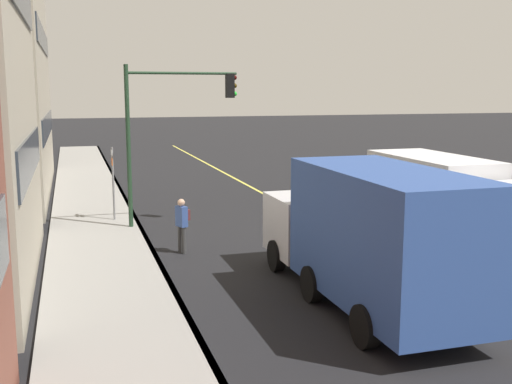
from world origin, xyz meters
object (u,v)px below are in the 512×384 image
object	(u,v)px
traffic_light_mast	(170,118)
pedestrian_with_backpack	(182,221)
street_sign_post	(113,179)
truck_white	(447,197)
car_black	(348,185)
truck_blue	(368,234)

from	to	relation	value
traffic_light_mast	pedestrian_with_backpack	bearing A→B (deg)	175.94
pedestrian_with_backpack	street_sign_post	bearing A→B (deg)	18.92
truck_white	street_sign_post	distance (m)	12.39
car_black	pedestrian_with_backpack	world-z (taller)	pedestrian_with_backpack
car_black	street_sign_post	distance (m)	10.96
traffic_light_mast	truck_blue	bearing A→B (deg)	-162.22
truck_white	street_sign_post	size ratio (longest dim) A/B	2.56
pedestrian_with_backpack	street_sign_post	size ratio (longest dim) A/B	0.59
car_black	traffic_light_mast	xyz separation A→B (m)	(-3.11, 8.76, 3.35)
street_sign_post	car_black	bearing A→B (deg)	-81.32
pedestrian_with_backpack	street_sign_post	distance (m)	5.51
car_black	traffic_light_mast	world-z (taller)	traffic_light_mast
truck_white	traffic_light_mast	world-z (taller)	traffic_light_mast
car_black	truck_white	world-z (taller)	truck_white
pedestrian_with_backpack	traffic_light_mast	distance (m)	4.85
truck_white	car_black	bearing A→B (deg)	-1.15
truck_blue	pedestrian_with_backpack	size ratio (longest dim) A/B	4.62
truck_blue	traffic_light_mast	world-z (taller)	traffic_light_mast
truck_blue	car_black	bearing A→B (deg)	-23.51
street_sign_post	traffic_light_mast	bearing A→B (deg)	-125.69
truck_blue	truck_white	xyz separation A→B (m)	(4.89, -5.45, -0.22)
truck_blue	street_sign_post	xyz separation A→B (m)	(11.26, 5.18, -0.03)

